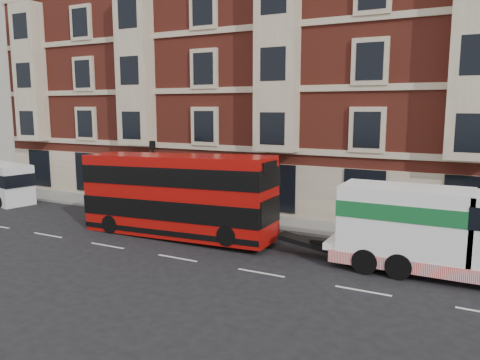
{
  "coord_description": "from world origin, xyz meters",
  "views": [
    {
      "loc": [
        11.36,
        -16.09,
        6.48
      ],
      "look_at": [
        1.0,
        4.0,
        2.95
      ],
      "focal_mm": 35.0,
      "sensor_mm": 36.0,
      "label": 1
    }
  ],
  "objects_px": {
    "tow_truck": "(436,230)",
    "box_van": "(2,183)",
    "double_decker_bus": "(176,194)",
    "pedestrian": "(130,196)"
  },
  "relations": [
    {
      "from": "tow_truck",
      "to": "box_van",
      "type": "relative_size",
      "value": 1.51
    },
    {
      "from": "double_decker_bus",
      "to": "tow_truck",
      "type": "distance_m",
      "value": 12.06
    },
    {
      "from": "tow_truck",
      "to": "box_van",
      "type": "xyz_separation_m",
      "value": [
        -27.74,
        1.69,
        -0.5
      ]
    },
    {
      "from": "tow_truck",
      "to": "double_decker_bus",
      "type": "bearing_deg",
      "value": -180.0
    },
    {
      "from": "double_decker_bus",
      "to": "pedestrian",
      "type": "xyz_separation_m",
      "value": [
        -6.03,
        3.56,
        -1.24
      ]
    },
    {
      "from": "double_decker_bus",
      "to": "box_van",
      "type": "distance_m",
      "value": 15.8
    },
    {
      "from": "tow_truck",
      "to": "pedestrian",
      "type": "bearing_deg",
      "value": 168.85
    },
    {
      "from": "double_decker_bus",
      "to": "box_van",
      "type": "bearing_deg",
      "value": 173.84
    },
    {
      "from": "tow_truck",
      "to": "box_van",
      "type": "distance_m",
      "value": 27.79
    },
    {
      "from": "box_van",
      "to": "pedestrian",
      "type": "height_order",
      "value": "box_van"
    }
  ]
}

